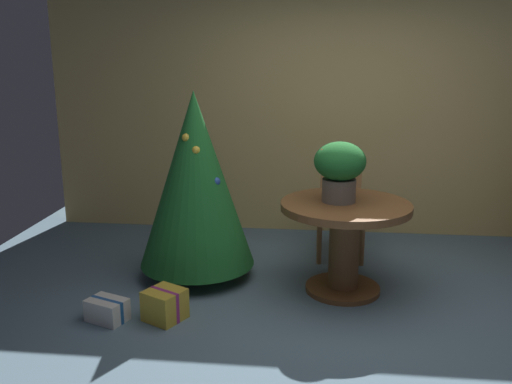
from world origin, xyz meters
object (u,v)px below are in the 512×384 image
at_px(gift_box_cream, 107,310).
at_px(round_dining_table, 345,231).
at_px(flower_vase, 340,167).
at_px(holiday_tree, 196,180).
at_px(gift_box_gold, 165,305).
at_px(wooden_chair_far, 341,199).

bearing_deg(gift_box_cream, round_dining_table, 22.46).
height_order(flower_vase, holiday_tree, holiday_tree).
xyz_separation_m(round_dining_table, gift_box_cream, (-1.67, -0.69, -0.42)).
distance_m(round_dining_table, gift_box_gold, 1.47).
bearing_deg(round_dining_table, holiday_tree, 171.92).
bearing_deg(wooden_chair_far, gift_box_cream, -137.77).
relative_size(wooden_chair_far, gift_box_cream, 2.92).
relative_size(holiday_tree, gift_box_gold, 4.71).
bearing_deg(flower_vase, wooden_chair_far, 85.94).
relative_size(wooden_chair_far, holiday_tree, 0.60).
height_order(round_dining_table, gift_box_cream, round_dining_table).
bearing_deg(gift_box_cream, holiday_tree, 61.59).
bearing_deg(wooden_chair_far, flower_vase, -94.06).
bearing_deg(round_dining_table, gift_box_cream, -157.54).
distance_m(wooden_chair_far, gift_box_cream, 2.30).
bearing_deg(gift_box_cream, flower_vase, 24.06).
xyz_separation_m(holiday_tree, gift_box_gold, (-0.07, -0.80, -0.73)).
relative_size(round_dining_table, wooden_chair_far, 1.07).
relative_size(holiday_tree, gift_box_cream, 4.86).
distance_m(wooden_chair_far, holiday_tree, 1.40).
xyz_separation_m(round_dining_table, wooden_chair_far, (0.00, 0.83, 0.05)).
xyz_separation_m(round_dining_table, holiday_tree, (-1.20, 0.17, 0.34)).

